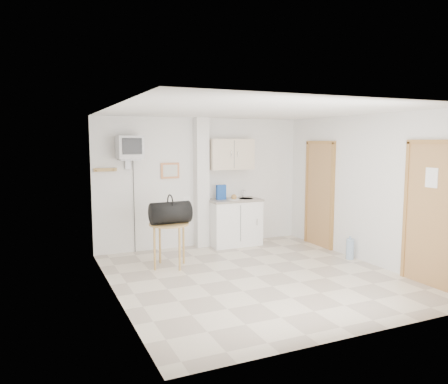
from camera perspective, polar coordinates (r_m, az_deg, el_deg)
name	(u,v)px	position (r m, az deg, el deg)	size (l,w,h in m)	color
ground	(256,276)	(6.81, 4.15, -10.95)	(4.50, 4.50, 0.00)	beige
room_envelope	(268,175)	(6.70, 5.71, 2.18)	(4.24, 4.54, 2.55)	white
kitchenette	(233,205)	(8.63, 1.25, -1.67)	(1.03, 0.58, 2.10)	white
crt_television	(130,148)	(7.90, -12.23, 5.64)	(0.44, 0.45, 2.15)	slate
round_table	(169,229)	(7.20, -7.17, -4.80)	(0.65, 0.65, 0.73)	#AA7D3F
duffel_bag	(170,212)	(7.10, -7.02, -2.67)	(0.66, 0.38, 0.48)	black
water_bottle	(350,249)	(8.01, 16.13, -7.14)	(0.14, 0.14, 0.41)	#8FAAC8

